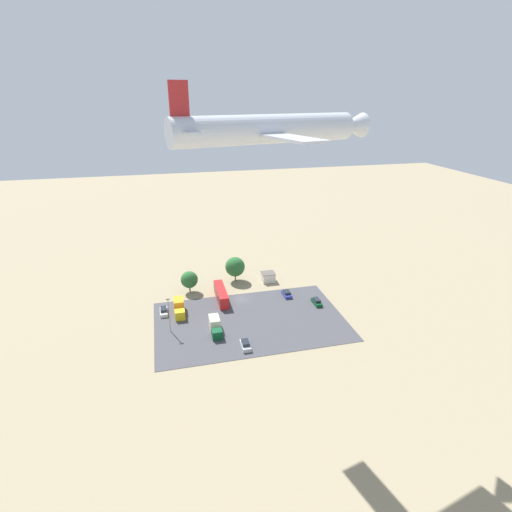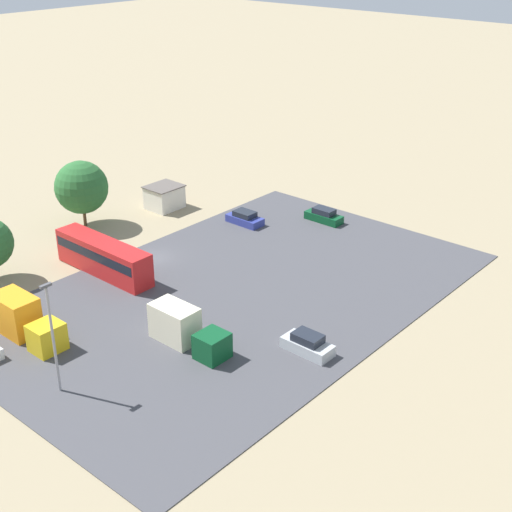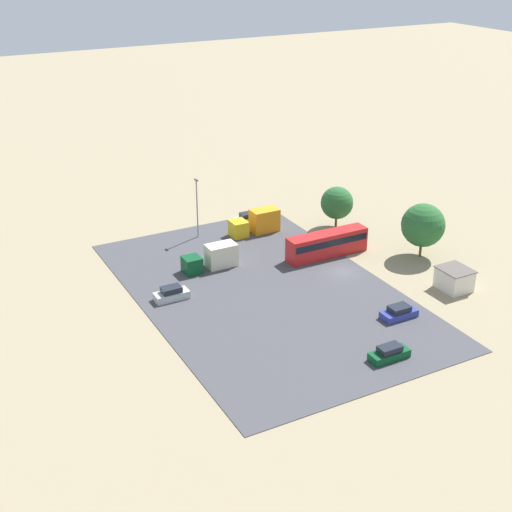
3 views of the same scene
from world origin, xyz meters
name	(u,v)px [view 1 (image 1 of 3)]	position (x,y,z in m)	size (l,w,h in m)	color
ground_plane	(241,299)	(0.00, 0.00, 0.00)	(400.00, 400.00, 0.00)	gray
parking_lot_surface	(250,321)	(0.00, 11.87, 0.04)	(47.59, 30.06, 0.08)	#424247
shed_building	(268,277)	(-10.55, -9.63, 1.42)	(4.06, 3.67, 2.82)	silver
bus	(221,294)	(5.38, -0.99, 1.91)	(2.53, 11.95, 3.39)	red
parked_car_0	(164,311)	(21.20, 2.96, 0.76)	(1.88, 4.52, 1.63)	silver
parked_car_1	(317,302)	(-19.63, 7.56, 0.73)	(1.74, 4.48, 1.57)	#0C4723
parked_car_2	(245,345)	(3.64, 22.82, 0.77)	(1.90, 4.28, 1.66)	#ADB2B7
parked_car_3	(287,294)	(-13.12, 1.10, 0.70)	(2.00, 4.34, 1.50)	navy
parked_truck_0	(179,308)	(17.21, 3.59, 1.64)	(2.53, 7.55, 3.41)	gold
parked_truck_1	(215,326)	(9.29, 14.53, 1.50)	(2.39, 7.44, 3.11)	#0C4723
tree_near_shed	(189,280)	(13.44, -7.98, 3.95)	(4.91, 4.91, 6.41)	brown
tree_apron_mid	(235,267)	(-0.82, -12.41, 4.65)	(5.98, 5.98, 7.64)	brown
light_pole_lot_centre	(169,314)	(19.85, 12.07, 4.96)	(0.90, 0.28, 8.90)	gray
airplane	(276,129)	(1.69, 37.51, 48.60)	(32.96, 26.62, 8.61)	silver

